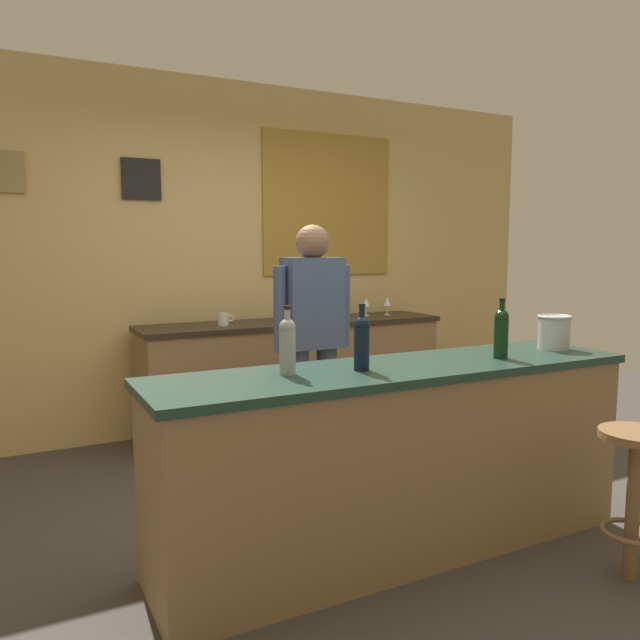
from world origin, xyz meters
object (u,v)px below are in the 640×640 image
bar_stool (635,480)px  wine_glass_d (387,302)px  coffee_mug (224,319)px  wine_bottle_b (362,341)px  wine_glass_c (366,303)px  wine_bottle_c (501,332)px  wine_bottle_a (287,344)px  bartender (313,335)px  ice_bucket (554,331)px  wine_glass_a (298,306)px  wine_glass_b (313,305)px

bar_stool → wine_glass_d: (0.53, 2.78, 0.55)m
coffee_mug → wine_bottle_b: bearing=-90.6°
bar_stool → wine_bottle_b: (-0.99, 0.69, 0.60)m
wine_glass_c → coffee_mug: (-1.31, -0.09, -0.06)m
bar_stool → wine_bottle_c: bearing=108.0°
wine_bottle_a → bartender: bearing=57.7°
wine_bottle_b → coffee_mug: bearing=89.4°
ice_bucket → wine_glass_a: 2.16m
bartender → coffee_mug: bartender is taller
bartender → wine_glass_d: bartender is taller
wine_bottle_b → ice_bucket: 1.26m
wine_glass_d → coffee_mug: 1.51m
ice_bucket → wine_glass_d: ice_bucket is taller
wine_glass_d → ice_bucket: bearing=-97.4°
wine_bottle_b → wine_glass_a: (0.67, 2.10, -0.05)m
wine_bottle_b → wine_glass_a: bearing=72.4°
wine_glass_b → bar_stool: bearing=-86.3°
ice_bucket → wine_bottle_b: bearing=-178.6°
bar_stool → coffee_mug: (-0.97, 2.72, 0.49)m
wine_glass_a → wine_glass_b: size_ratio=1.00×
wine_glass_a → bar_stool: bearing=-83.3°
bar_stool → wine_glass_d: 2.89m
bartender → wine_glass_a: size_ratio=10.45×
wine_glass_a → wine_bottle_c: bearing=-86.8°
wine_bottle_a → wine_bottle_b: bearing=-11.4°
ice_bucket → bar_stool: bearing=-110.4°
wine_bottle_a → wine_glass_d: size_ratio=1.97×
wine_glass_b → wine_glass_c: same height
wine_bottle_b → coffee_mug: 2.03m
wine_bottle_c → wine_glass_b: bearing=89.3°
wine_bottle_a → wine_glass_c: (1.67, 2.05, -0.05)m
wine_glass_d → wine_bottle_b: bearing=-126.1°
bartender → wine_glass_b: bartender is taller
wine_bottle_c → wine_glass_c: wine_bottle_c is taller
ice_bucket → wine_glass_a: ice_bucket is taller
bar_stool → wine_bottle_a: (-1.33, 0.76, 0.60)m
bar_stool → wine_bottle_a: 1.64m
wine_bottle_c → wine_glass_c: (0.54, 2.18, -0.05)m
wine_glass_b → coffee_mug: 0.80m
wine_glass_d → bartender: bearing=-139.6°
wine_bottle_b → wine_glass_a: 2.21m
ice_bucket → wine_glass_c: bearing=88.2°
bartender → ice_bucket: 1.41m
ice_bucket → wine_glass_a: size_ratio=1.21×
bar_stool → wine_glass_d: size_ratio=4.39×
wine_bottle_a → wine_glass_b: (1.15, 2.05, -0.05)m
bar_stool → wine_bottle_b: 1.35m
wine_bottle_b → coffee_mug: wine_bottle_b is taller
wine_bottle_c → bar_stool: bearing=-72.0°
bartender → wine_glass_d: (1.27, 1.08, 0.07)m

